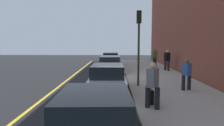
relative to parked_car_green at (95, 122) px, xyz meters
The scene contains 14 objects.
ground_plane 10.70m from the parked_car_green, ahead, with size 56.00×56.00×0.00m, color black.
sidewalk 11.28m from the parked_car_green, 18.60° to the right, with size 28.00×4.60×0.15m, color #A39E93.
lane_stripe_centre 11.08m from the parked_car_green, 15.25° to the left, with size 28.00×0.14×0.01m, color gold.
snow_bank_curb 14.99m from the parked_car_green, ahead, with size 6.78×0.56×0.22m, color white.
parked_car_green is the anchor object (origin of this frame).
parked_car_silver 5.79m from the parked_car_green, ahead, with size 4.42×1.91×1.51m.
parked_car_black 12.47m from the parked_car_green, ahead, with size 4.76×1.93×1.51m.
parked_car_navy 18.53m from the parked_car_green, ahead, with size 4.80×1.96×1.51m.
pedestrian_olive_coat 17.22m from the parked_car_green, 15.37° to the right, with size 0.59×0.56×1.84m.
pedestrian_grey_coat 3.47m from the parked_car_green, 32.98° to the right, with size 0.56×0.51×1.75m.
pedestrian_black_coat 14.61m from the parked_car_green, 20.47° to the right, with size 0.56×0.58×1.83m.
pedestrian_blue_coat 7.31m from the parked_car_green, 35.18° to the right, with size 0.51×0.52×1.65m.
traffic_light_pole 7.61m from the parked_car_green, 14.39° to the right, with size 0.35×0.26×4.26m.
rolling_suitcase 3.95m from the parked_car_green, 29.06° to the right, with size 0.34×0.22×0.93m.
Camera 1 is at (-15.35, -0.19, 2.63)m, focal length 32.88 mm.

